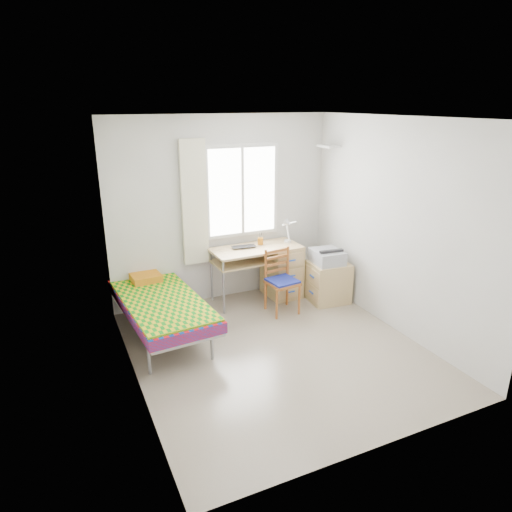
{
  "coord_description": "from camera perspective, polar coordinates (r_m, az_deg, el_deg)",
  "views": [
    {
      "loc": [
        -2.18,
        -4.14,
        2.76
      ],
      "look_at": [
        -0.03,
        0.55,
        1.0
      ],
      "focal_mm": 32.0,
      "sensor_mm": 36.0,
      "label": 1
    }
  ],
  "objects": [
    {
      "name": "floor",
      "position": [
        5.43,
        2.74,
        -11.68
      ],
      "size": [
        3.5,
        3.5,
        0.0
      ],
      "primitive_type": "plane",
      "color": "#BCAD93",
      "rests_on": "ground"
    },
    {
      "name": "ceiling",
      "position": [
        4.69,
        3.25,
        16.88
      ],
      "size": [
        3.5,
        3.5,
        0.0
      ],
      "primitive_type": "plane",
      "rotation": [
        3.14,
        0.0,
        0.0
      ],
      "color": "white",
      "rests_on": "wall_back"
    },
    {
      "name": "wall_back",
      "position": [
        6.45,
        -4.26,
        5.73
      ],
      "size": [
        3.2,
        0.0,
        3.2
      ],
      "primitive_type": "plane",
      "rotation": [
        1.57,
        0.0,
        0.0
      ],
      "color": "silver",
      "rests_on": "ground"
    },
    {
      "name": "wall_left",
      "position": [
        4.43,
        -15.71,
        -1.1
      ],
      "size": [
        0.0,
        3.5,
        3.5
      ],
      "primitive_type": "plane",
      "rotation": [
        1.57,
        0.0,
        1.57
      ],
      "color": "silver",
      "rests_on": "ground"
    },
    {
      "name": "wall_right",
      "position": [
        5.8,
        17.17,
        3.42
      ],
      "size": [
        0.0,
        3.5,
        3.5
      ],
      "primitive_type": "plane",
      "rotation": [
        1.57,
        0.0,
        -1.57
      ],
      "color": "silver",
      "rests_on": "ground"
    },
    {
      "name": "window",
      "position": [
        6.49,
        -1.73,
        8.1
      ],
      "size": [
        1.1,
        0.04,
        1.3
      ],
      "color": "white",
      "rests_on": "wall_back"
    },
    {
      "name": "curtain",
      "position": [
        6.22,
        -7.7,
        6.54
      ],
      "size": [
        0.35,
        0.05,
        1.7
      ],
      "primitive_type": "cube",
      "color": "white",
      "rests_on": "wall_back"
    },
    {
      "name": "floating_shelf",
      "position": [
        6.68,
        9.07,
        13.39
      ],
      "size": [
        0.2,
        0.32,
        0.03
      ],
      "primitive_type": "cube",
      "color": "white",
      "rests_on": "wall_right"
    },
    {
      "name": "bed",
      "position": [
        5.8,
        -11.89,
        -5.64
      ],
      "size": [
        1.03,
        1.95,
        0.82
      ],
      "rotation": [
        0.0,
        0.0,
        0.08
      ],
      "color": "#999BA1",
      "rests_on": "floor"
    },
    {
      "name": "desk",
      "position": [
        6.69,
        2.69,
        -1.54
      ],
      "size": [
        1.29,
        0.62,
        0.79
      ],
      "rotation": [
        0.0,
        0.0,
        0.03
      ],
      "color": "#DABA72",
      "rests_on": "floor"
    },
    {
      "name": "chair",
      "position": [
        6.2,
        3.18,
        -2.61
      ],
      "size": [
        0.42,
        0.42,
        0.88
      ],
      "rotation": [
        0.0,
        0.0,
        0.12
      ],
      "color": "#9C541E",
      "rests_on": "floor"
    },
    {
      "name": "cabinet",
      "position": [
        6.63,
        9.0,
        -3.23
      ],
      "size": [
        0.58,
        0.52,
        0.58
      ],
      "rotation": [
        0.0,
        0.0,
        -0.09
      ],
      "color": "tan",
      "rests_on": "floor"
    },
    {
      "name": "printer",
      "position": [
        6.5,
        8.88,
        -0.03
      ],
      "size": [
        0.43,
        0.48,
        0.19
      ],
      "rotation": [
        0.0,
        0.0,
        -0.09
      ],
      "color": "#AEB0B6",
      "rests_on": "cabinet"
    },
    {
      "name": "laptop",
      "position": [
        6.37,
        -1.4,
        1.01
      ],
      "size": [
        0.36,
        0.25,
        0.03
      ],
      "primitive_type": "imported",
      "rotation": [
        0.0,
        0.0,
        -0.1
      ],
      "color": "black",
      "rests_on": "desk"
    },
    {
      "name": "pen_cup",
      "position": [
        6.56,
        0.55,
        1.87
      ],
      "size": [
        0.08,
        0.08,
        0.1
      ],
      "primitive_type": "cylinder",
      "rotation": [
        0.0,
        0.0,
        0.01
      ],
      "color": "orange",
      "rests_on": "desk"
    },
    {
      "name": "task_lamp",
      "position": [
        6.49,
        4.04,
        3.52
      ],
      "size": [
        0.22,
        0.32,
        0.4
      ],
      "rotation": [
        0.0,
        0.0,
        0.36
      ],
      "color": "white",
      "rests_on": "desk"
    },
    {
      "name": "book",
      "position": [
        6.38,
        -1.82,
        -1.04
      ],
      "size": [
        0.26,
        0.3,
        0.02
      ],
      "primitive_type": "imported",
      "rotation": [
        0.0,
        0.0,
        0.35
      ],
      "color": "gray",
      "rests_on": "desk"
    }
  ]
}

